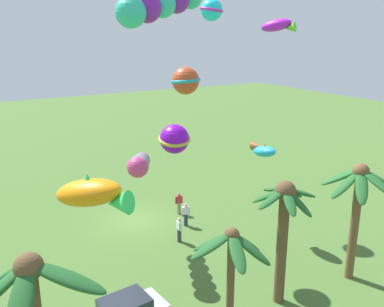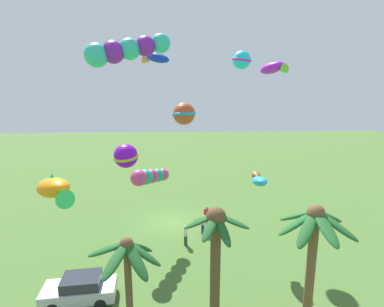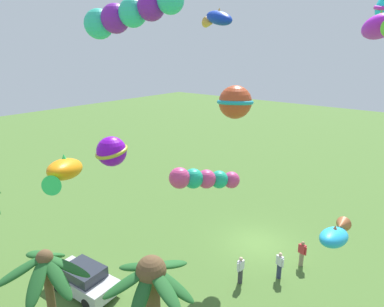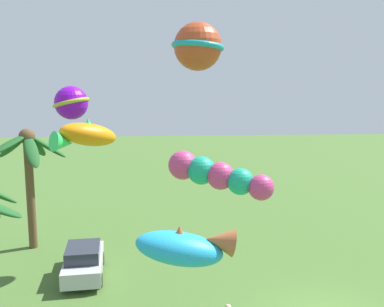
{
  "view_description": "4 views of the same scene",
  "coord_description": "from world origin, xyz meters",
  "px_view_note": "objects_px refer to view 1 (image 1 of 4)",
  "views": [
    {
      "loc": [
        10.09,
        24.56,
        12.46
      ],
      "look_at": [
        -0.54,
        6.66,
        6.41
      ],
      "focal_mm": 39.19,
      "sensor_mm": 36.0,
      "label": 1
    },
    {
      "loc": [
        -0.61,
        24.47,
        11.4
      ],
      "look_at": [
        -1.55,
        5.85,
        7.46
      ],
      "focal_mm": 27.54,
      "sensor_mm": 36.0,
      "label": 2
    },
    {
      "loc": [
        -8.97,
        17.74,
        12.15
      ],
      "look_at": [
        0.29,
        6.46,
        7.67
      ],
      "focal_mm": 31.48,
      "sensor_mm": 36.0,
      "label": 3
    },
    {
      "loc": [
        -14.44,
        6.29,
        8.84
      ],
      "look_at": [
        -0.29,
        5.22,
        6.56
      ],
      "focal_mm": 40.42,
      "sensor_mm": 36.0,
      "label": 4
    }
  ],
  "objects_px": {
    "kite_tube_7": "(158,5)",
    "palm_tree_3": "(284,217)",
    "palm_tree_0": "(358,192)",
    "kite_fish_2": "(143,9)",
    "kite_ball_8": "(212,10)",
    "spectator_1": "(179,203)",
    "kite_fish_0": "(93,194)",
    "spectator_0": "(179,229)",
    "kite_fish_4": "(263,150)",
    "spectator_2": "(186,214)",
    "kite_ball_3": "(174,139)",
    "kite_ball_6": "(186,81)",
    "palm_tree_2": "(231,257)",
    "kite_tube_5": "(140,164)",
    "palm_tree_1": "(33,304)",
    "kite_fish_1": "(278,25)"
  },
  "relations": [
    {
      "from": "palm_tree_3",
      "to": "kite_ball_8",
      "type": "height_order",
      "value": "kite_ball_8"
    },
    {
      "from": "kite_ball_8",
      "to": "kite_tube_7",
      "type": "bearing_deg",
      "value": 45.59
    },
    {
      "from": "spectator_0",
      "to": "kite_fish_2",
      "type": "distance_m",
      "value": 12.9
    },
    {
      "from": "palm_tree_0",
      "to": "palm_tree_3",
      "type": "xyz_separation_m",
      "value": [
        4.56,
        -0.35,
        -0.41
      ]
    },
    {
      "from": "palm_tree_2",
      "to": "kite_tube_7",
      "type": "relative_size",
      "value": 1.26
    },
    {
      "from": "spectator_0",
      "to": "kite_fish_2",
      "type": "xyz_separation_m",
      "value": [
        1.93,
        -0.1,
        12.76
      ]
    },
    {
      "from": "kite_fish_4",
      "to": "kite_tube_7",
      "type": "height_order",
      "value": "kite_tube_7"
    },
    {
      "from": "kite_fish_0",
      "to": "kite_fish_2",
      "type": "relative_size",
      "value": 1.62
    },
    {
      "from": "palm_tree_3",
      "to": "spectator_1",
      "type": "bearing_deg",
      "value": -93.76
    },
    {
      "from": "spectator_2",
      "to": "kite_tube_7",
      "type": "height_order",
      "value": "kite_tube_7"
    },
    {
      "from": "kite_fish_1",
      "to": "kite_tube_7",
      "type": "xyz_separation_m",
      "value": [
        8.59,
        2.33,
        0.69
      ]
    },
    {
      "from": "palm_tree_2",
      "to": "kite_ball_8",
      "type": "xyz_separation_m",
      "value": [
        -7.35,
        -12.81,
        9.62
      ]
    },
    {
      "from": "kite_ball_6",
      "to": "kite_tube_7",
      "type": "distance_m",
      "value": 5.69
    },
    {
      "from": "spectator_1",
      "to": "spectator_2",
      "type": "relative_size",
      "value": 1.0
    },
    {
      "from": "kite_tube_7",
      "to": "kite_ball_8",
      "type": "relative_size",
      "value": 1.95
    },
    {
      "from": "palm_tree_1",
      "to": "kite_fish_4",
      "type": "height_order",
      "value": "palm_tree_1"
    },
    {
      "from": "spectator_2",
      "to": "kite_fish_0",
      "type": "bearing_deg",
      "value": 41.49
    },
    {
      "from": "kite_fish_1",
      "to": "kite_ball_3",
      "type": "xyz_separation_m",
      "value": [
        8.59,
        3.59,
        -4.66
      ]
    },
    {
      "from": "kite_tube_7",
      "to": "kite_ball_8",
      "type": "height_order",
      "value": "kite_ball_8"
    },
    {
      "from": "kite_ball_3",
      "to": "kite_ball_8",
      "type": "distance_m",
      "value": 13.39
    },
    {
      "from": "kite_ball_6",
      "to": "kite_tube_7",
      "type": "relative_size",
      "value": 0.51
    },
    {
      "from": "spectator_0",
      "to": "kite_ball_3",
      "type": "height_order",
      "value": "kite_ball_3"
    },
    {
      "from": "kite_fish_1",
      "to": "spectator_1",
      "type": "bearing_deg",
      "value": -58.0
    },
    {
      "from": "kite_ball_3",
      "to": "kite_fish_4",
      "type": "height_order",
      "value": "kite_ball_3"
    },
    {
      "from": "kite_tube_7",
      "to": "kite_ball_8",
      "type": "bearing_deg",
      "value": -134.41
    },
    {
      "from": "spectator_0",
      "to": "kite_ball_8",
      "type": "bearing_deg",
      "value": -140.89
    },
    {
      "from": "kite_fish_0",
      "to": "palm_tree_3",
      "type": "bearing_deg",
      "value": 166.37
    },
    {
      "from": "palm_tree_3",
      "to": "kite_tube_7",
      "type": "bearing_deg",
      "value": -37.56
    },
    {
      "from": "palm_tree_2",
      "to": "palm_tree_3",
      "type": "bearing_deg",
      "value": -160.18
    },
    {
      "from": "spectator_1",
      "to": "kite_fish_0",
      "type": "xyz_separation_m",
      "value": [
        8.86,
        9.24,
        5.69
      ]
    },
    {
      "from": "spectator_2",
      "to": "kite_fish_2",
      "type": "relative_size",
      "value": 0.77
    },
    {
      "from": "palm_tree_0",
      "to": "kite_fish_2",
      "type": "distance_m",
      "value": 14.2
    },
    {
      "from": "palm_tree_3",
      "to": "kite_ball_6",
      "type": "height_order",
      "value": "kite_ball_6"
    },
    {
      "from": "palm_tree_3",
      "to": "kite_tube_7",
      "type": "xyz_separation_m",
      "value": [
        4.42,
        -3.4,
        9.13
      ]
    },
    {
      "from": "spectator_2",
      "to": "kite_ball_8",
      "type": "height_order",
      "value": "kite_ball_8"
    },
    {
      "from": "spectator_1",
      "to": "kite_ball_6",
      "type": "distance_m",
      "value": 10.46
    },
    {
      "from": "palm_tree_0",
      "to": "palm_tree_2",
      "type": "bearing_deg",
      "value": 7.19
    },
    {
      "from": "kite_ball_3",
      "to": "kite_ball_6",
      "type": "bearing_deg",
      "value": -124.84
    },
    {
      "from": "kite_fish_0",
      "to": "kite_ball_6",
      "type": "bearing_deg",
      "value": -145.71
    },
    {
      "from": "palm_tree_2",
      "to": "kite_ball_6",
      "type": "xyz_separation_m",
      "value": [
        -2.62,
        -8.02,
        5.73
      ]
    },
    {
      "from": "kite_fish_2",
      "to": "kite_ball_3",
      "type": "xyz_separation_m",
      "value": [
        1.28,
        5.58,
        -5.41
      ]
    },
    {
      "from": "kite_ball_3",
      "to": "kite_tube_7",
      "type": "bearing_deg",
      "value": -90.45
    },
    {
      "from": "spectator_2",
      "to": "kite_fish_1",
      "type": "height_order",
      "value": "kite_fish_1"
    },
    {
      "from": "spectator_2",
      "to": "kite_tube_7",
      "type": "bearing_deg",
      "value": 52.0
    },
    {
      "from": "spectator_0",
      "to": "kite_fish_0",
      "type": "distance_m",
      "value": 10.57
    },
    {
      "from": "kite_tube_7",
      "to": "palm_tree_3",
      "type": "bearing_deg",
      "value": 142.44
    },
    {
      "from": "spectator_0",
      "to": "kite_ball_8",
      "type": "xyz_separation_m",
      "value": [
        -4.63,
        -3.77,
        13.04
      ]
    },
    {
      "from": "kite_fish_4",
      "to": "kite_tube_5",
      "type": "bearing_deg",
      "value": -12.03
    },
    {
      "from": "kite_fish_2",
      "to": "kite_ball_8",
      "type": "bearing_deg",
      "value": -150.77
    },
    {
      "from": "palm_tree_3",
      "to": "kite_ball_8",
      "type": "distance_m",
      "value": 15.2
    }
  ]
}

